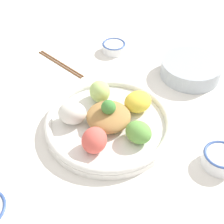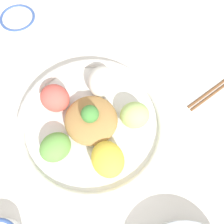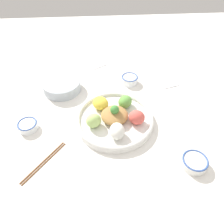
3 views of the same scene
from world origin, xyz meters
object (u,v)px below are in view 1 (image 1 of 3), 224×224
object	(u,v)px
salad_platter	(109,121)
chopsticks_pair_near	(60,63)
sauce_bowl_red	(115,47)
sauce_bowl_dark	(220,158)
side_serving_bowl	(191,68)

from	to	relation	value
salad_platter	chopsticks_pair_near	distance (m)	0.34
chopsticks_pair_near	sauce_bowl_red	bearing A→B (deg)	65.74
sauce_bowl_red	chopsticks_pair_near	bearing A→B (deg)	116.86
sauce_bowl_red	sauce_bowl_dark	xyz separation A→B (m)	(-0.48, -0.29, 0.00)
sauce_bowl_red	chopsticks_pair_near	size ratio (longest dim) A/B	0.46
side_serving_bowl	chopsticks_pair_near	bearing A→B (deg)	85.77
salad_platter	sauce_bowl_dark	bearing A→B (deg)	-110.16
salad_platter	side_serving_bowl	distance (m)	0.35
salad_platter	sauce_bowl_dark	distance (m)	0.30
sauce_bowl_red	side_serving_bowl	size ratio (longest dim) A/B	0.43
sauce_bowl_red	side_serving_bowl	bearing A→B (deg)	-115.90
sauce_bowl_dark	chopsticks_pair_near	size ratio (longest dim) A/B	0.48
sauce_bowl_dark	chopsticks_pair_near	distance (m)	0.61
salad_platter	side_serving_bowl	size ratio (longest dim) A/B	1.79
sauce_bowl_red	chopsticks_pair_near	xyz separation A→B (m)	(-0.09, 0.18, -0.02)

